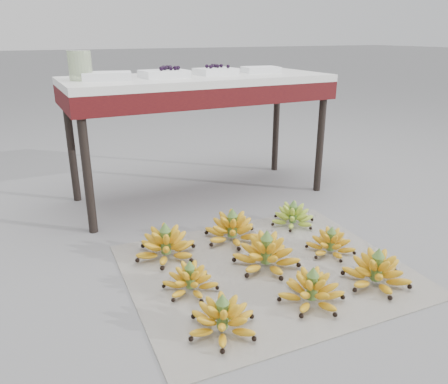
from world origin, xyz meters
name	(u,v)px	position (x,y,z in m)	size (l,w,h in m)	color
ground	(283,262)	(0.00, 0.00, 0.00)	(60.00, 60.00, 0.00)	slate
newspaper_mat	(266,270)	(-0.11, -0.03, 0.00)	(1.25, 1.05, 0.01)	beige
bunch_front_left	(222,319)	(-0.50, -0.34, 0.06)	(0.27, 0.27, 0.16)	gold
bunch_front_center	(312,290)	(-0.09, -0.34, 0.06)	(0.35, 0.35, 0.16)	gold
bunch_front_right	(376,272)	(0.25, -0.35, 0.07)	(0.33, 0.33, 0.17)	gold
bunch_mid_left	(190,280)	(-0.50, -0.04, 0.05)	(0.30, 0.30, 0.14)	gold
bunch_mid_center	(266,254)	(-0.10, -0.01, 0.07)	(0.38, 0.38, 0.19)	gold
bunch_mid_right	(331,244)	(0.26, -0.03, 0.06)	(0.28, 0.28, 0.15)	gold
bunch_back_left	(166,245)	(-0.49, 0.29, 0.07)	(0.30, 0.30, 0.18)	gold
bunch_back_center	(232,229)	(-0.11, 0.31, 0.07)	(0.32, 0.32, 0.18)	gold
bunch_back_right	(293,216)	(0.28, 0.33, 0.06)	(0.32, 0.32, 0.15)	#78AD33
vendor_table	(199,90)	(0.02, 1.03, 0.70)	(1.65, 0.66, 0.79)	black
tray_far_left	(107,76)	(-0.55, 1.02, 0.81)	(0.30, 0.25, 0.04)	silver
tray_left	(164,73)	(-0.21, 1.00, 0.81)	(0.28, 0.21, 0.07)	silver
tray_right	(216,71)	(0.14, 1.05, 0.81)	(0.27, 0.21, 0.06)	silver
tray_far_right	(261,69)	(0.49, 1.06, 0.81)	(0.25, 0.20, 0.04)	silver
glass_jar	(80,66)	(-0.68, 1.06, 0.87)	(0.13, 0.13, 0.16)	#DFF4C2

